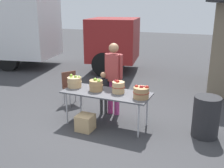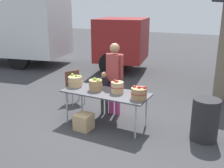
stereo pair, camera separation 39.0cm
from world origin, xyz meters
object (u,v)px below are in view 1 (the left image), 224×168
at_px(child_customer, 103,90).
at_px(folding_chair, 71,85).
at_px(trash_barrel, 206,117).
at_px(produce_crate, 85,123).
at_px(vendor_adult, 114,73).
at_px(apple_basket_green_1, 96,85).
at_px(box_truck, 29,31).
at_px(market_table, 106,94).
at_px(apple_basket_green_0, 74,82).
at_px(apple_basket_red_1, 141,92).
at_px(apple_basket_red_0, 118,87).

xyz_separation_m(child_customer, folding_chair, (-1.09, 0.31, -0.11)).
bearing_deg(child_customer, trash_barrel, 148.81).
relative_size(folding_chair, produce_crate, 2.53).
distance_m(vendor_adult, folding_chair, 1.42).
xyz_separation_m(vendor_adult, produce_crate, (-0.21, -1.03, -0.84)).
distance_m(apple_basket_green_1, box_truck, 6.46).
bearing_deg(market_table, apple_basket_green_0, 176.67).
relative_size(market_table, apple_basket_green_1, 6.16).
relative_size(apple_basket_red_1, child_customer, 0.31).
bearing_deg(child_customer, folding_chair, -42.07).
bearing_deg(child_customer, apple_basket_green_0, 14.18).
xyz_separation_m(apple_basket_red_0, vendor_adult, (-0.33, 0.53, 0.13)).
relative_size(market_table, apple_basket_red_0, 6.51).
relative_size(apple_basket_red_1, box_truck, 0.04).
bearing_deg(trash_barrel, apple_basket_green_1, -172.87).
height_order(apple_basket_green_0, trash_barrel, apple_basket_green_0).
bearing_deg(apple_basket_red_0, produce_crate, -137.01).
height_order(apple_basket_green_1, produce_crate, apple_basket_green_1).
distance_m(market_table, box_truck, 6.68).
distance_m(apple_basket_green_0, folding_chair, 1.01).
bearing_deg(trash_barrel, folding_chair, 171.64).
relative_size(box_truck, folding_chair, 9.27).
bearing_deg(folding_chair, market_table, -88.93).
xyz_separation_m(box_truck, trash_barrel, (7.38, -3.64, -1.07)).
relative_size(vendor_adult, box_truck, 0.22).
bearing_deg(apple_basket_green_0, apple_basket_red_1, -3.97).
bearing_deg(apple_basket_green_1, folding_chair, 145.42).
bearing_deg(apple_basket_red_1, produce_crate, -161.09).
xyz_separation_m(apple_basket_green_0, apple_basket_red_1, (1.61, -0.11, 0.00)).
distance_m(apple_basket_red_1, trash_barrel, 1.37).
bearing_deg(apple_basket_red_0, trash_barrel, 7.16).
bearing_deg(vendor_adult, child_customer, 29.80).
relative_size(market_table, trash_barrel, 2.27).
bearing_deg(box_truck, child_customer, -45.73).
relative_size(apple_basket_green_0, folding_chair, 0.39).
height_order(market_table, apple_basket_red_0, apple_basket_red_0).
bearing_deg(apple_basket_red_1, apple_basket_red_0, 166.52).
xyz_separation_m(folding_chair, produce_crate, (1.10, -1.23, -0.34)).
distance_m(market_table, trash_barrel, 2.08).
height_order(box_truck, folding_chair, box_truck).
distance_m(apple_basket_green_1, vendor_adult, 0.63).
xyz_separation_m(market_table, box_truck, (-5.34, 3.94, 0.78)).
height_order(box_truck, produce_crate, box_truck).
bearing_deg(vendor_adult, apple_basket_red_1, 146.71).
height_order(market_table, apple_basket_green_0, apple_basket_green_0).
distance_m(market_table, child_customer, 0.58).
distance_m(apple_basket_red_1, vendor_adult, 1.11).
bearing_deg(trash_barrel, box_truck, 153.70).
bearing_deg(child_customer, apple_basket_red_1, 126.84).
relative_size(vendor_adult, child_customer, 1.64).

